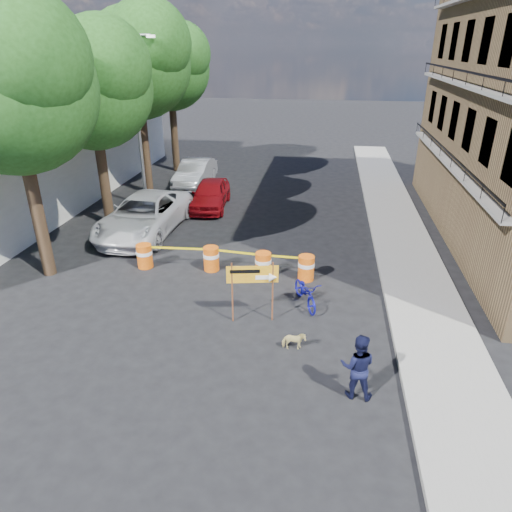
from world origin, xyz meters
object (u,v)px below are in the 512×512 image
(barrel_far_right, at_px, (306,267))
(detour_sign, at_px, (259,279))
(sedan_red, at_px, (210,194))
(pedestrian, at_px, (358,366))
(barrel_far_left, at_px, (145,256))
(sedan_silver, at_px, (195,173))
(barrel_mid_left, at_px, (211,258))
(suv_white, at_px, (144,215))
(barrel_mid_right, at_px, (263,264))
(dog, at_px, (294,341))
(bicycle, at_px, (306,280))

(barrel_far_right, xyz_separation_m, detour_sign, (-1.24, -2.84, 0.95))
(sedan_red, bearing_deg, pedestrian, -66.81)
(barrel_far_left, bearing_deg, sedan_red, 83.76)
(sedan_silver, bearing_deg, barrel_mid_left, -71.01)
(detour_sign, distance_m, suv_white, 8.58)
(barrel_mid_right, xyz_separation_m, sedan_red, (-3.66, 7.06, 0.23))
(barrel_mid_left, xyz_separation_m, dog, (3.36, -4.37, -0.20))
(sedan_silver, bearing_deg, pedestrian, -62.34)
(detour_sign, height_order, suv_white, detour_sign)
(dog, height_order, sedan_red, sedan_red)
(detour_sign, bearing_deg, dog, -59.83)
(barrel_mid_right, xyz_separation_m, sedan_silver, (-5.48, 10.82, 0.28))
(suv_white, bearing_deg, barrel_far_left, -66.49)
(barrel_mid_right, relative_size, dog, 1.41)
(pedestrian, distance_m, sedan_silver, 18.57)
(bicycle, bearing_deg, barrel_far_right, 68.93)
(barrel_mid_right, bearing_deg, sedan_silver, 116.89)
(pedestrian, bearing_deg, barrel_mid_right, -58.43)
(dog, bearing_deg, bicycle, -12.09)
(barrel_far_left, relative_size, suv_white, 0.15)
(pedestrian, distance_m, bicycle, 4.18)
(detour_sign, xyz_separation_m, sedan_silver, (-5.77, 13.70, -0.67))
(barrel_far_right, distance_m, dog, 4.14)
(sedan_red, bearing_deg, suv_white, -122.19)
(pedestrian, relative_size, dog, 2.62)
(barrel_far_left, xyz_separation_m, sedan_red, (0.77, 7.01, 0.23))
(barrel_mid_left, distance_m, barrel_mid_right, 1.95)
(barrel_far_right, height_order, bicycle, bicycle)
(bicycle, xyz_separation_m, sedan_silver, (-7.08, 12.59, -0.14))
(suv_white, xyz_separation_m, sedan_red, (2.00, 3.78, -0.11))
(sedan_silver, bearing_deg, barrel_far_left, -83.87)
(barrel_mid_right, bearing_deg, dog, -71.23)
(detour_sign, height_order, sedan_silver, detour_sign)
(dog, bearing_deg, suv_white, 35.74)
(barrel_far_right, bearing_deg, dog, -91.47)
(barrel_mid_right, height_order, suv_white, suv_white)
(barrel_far_left, xyz_separation_m, pedestrian, (7.41, -5.76, 0.36))
(barrel_far_left, height_order, barrel_mid_right, same)
(barrel_far_right, distance_m, suv_white, 7.92)
(barrel_mid_left, relative_size, suv_white, 0.15)
(barrel_mid_right, bearing_deg, suv_white, 149.93)
(barrel_far_right, xyz_separation_m, dog, (-0.11, -4.13, -0.20))
(barrel_mid_left, distance_m, sedan_red, 7.08)
(detour_sign, xyz_separation_m, bicycle, (1.31, 1.11, -0.53))
(barrel_far_left, xyz_separation_m, barrel_mid_left, (2.49, 0.15, 0.00))
(barrel_mid_left, relative_size, detour_sign, 0.47)
(suv_white, bearing_deg, sedan_silver, 91.26)
(barrel_mid_left, xyz_separation_m, sedan_red, (-1.72, 6.86, 0.23))
(dog, distance_m, sedan_silver, 16.50)
(barrel_far_left, height_order, sedan_red, sedan_red)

